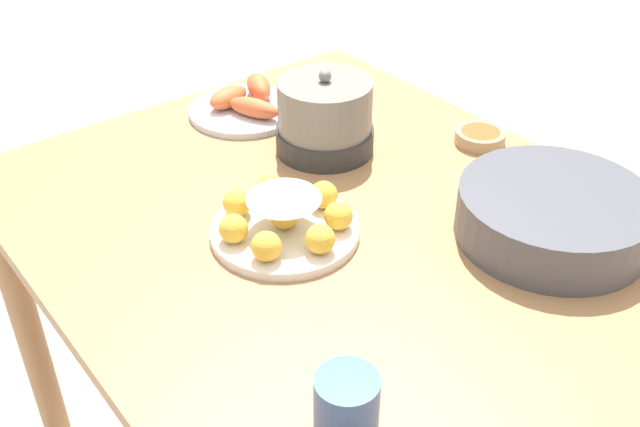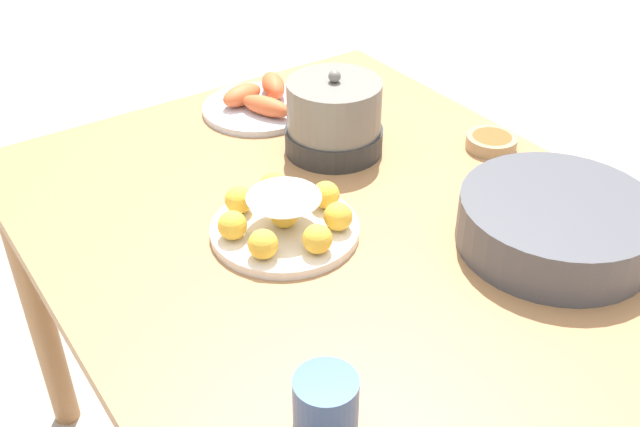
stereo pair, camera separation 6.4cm
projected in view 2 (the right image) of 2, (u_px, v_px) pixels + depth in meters
The scene contains 7 objects.
dining_table at pixel (353, 277), 1.31m from camera, with size 1.27×0.96×0.74m.
cake_plate at pixel (284, 219), 1.23m from camera, with size 0.25×0.25×0.08m.
serving_bowl at pixel (556, 222), 1.20m from camera, with size 0.31×0.31×0.08m.
sauce_bowl at pixel (491, 142), 1.48m from camera, with size 0.10×0.10×0.03m.
seafood_platter at pixel (259, 102), 1.61m from camera, with size 0.24×0.24×0.06m.
cup_near at pixel (326, 403), 0.90m from camera, with size 0.08×0.08×0.08m.
warming_pot at pixel (334, 118), 1.44m from camera, with size 0.19×0.19×0.17m.
Camera 2 is at (0.80, -0.62, 1.47)m, focal length 42.00 mm.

